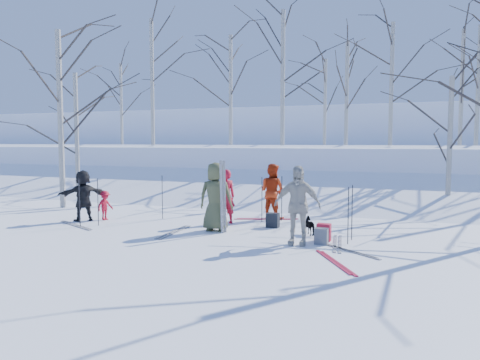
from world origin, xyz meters
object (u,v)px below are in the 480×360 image
at_px(backpack_dark, 273,220).
at_px(skier_cream_east, 297,205).
at_px(skier_red_north, 225,197).
at_px(dog, 311,226).
at_px(skier_redor_behind, 272,191).
at_px(backpack_red, 324,232).
at_px(backpack_grey, 321,236).
at_px(skier_red_seated, 105,205).
at_px(skier_grey_west, 83,196).
at_px(skier_olive_center, 216,197).

bearing_deg(backpack_dark, skier_cream_east, -57.55).
relative_size(skier_red_north, backpack_dark, 3.95).
bearing_deg(dog, skier_redor_behind, -92.18).
height_order(backpack_red, backpack_dark, backpack_red).
distance_m(backpack_grey, backpack_dark, 2.36).
distance_m(skier_red_north, skier_red_seated, 3.74).
bearing_deg(dog, skier_grey_west, -38.31).
xyz_separation_m(skier_redor_behind, backpack_grey, (2.18, -3.05, -0.66)).
xyz_separation_m(skier_olive_center, backpack_red, (2.95, -0.21, -0.71)).
relative_size(skier_olive_center, skier_cream_east, 1.00).
xyz_separation_m(skier_red_seated, dog, (6.33, 0.11, -0.21)).
bearing_deg(backpack_grey, skier_red_north, 151.52).
xyz_separation_m(skier_red_north, backpack_dark, (1.47, -0.09, -0.59)).
bearing_deg(skier_grey_west, backpack_red, 126.42).
height_order(skier_red_north, backpack_dark, skier_red_north).
height_order(dog, backpack_red, dog).
height_order(skier_red_north, backpack_red, skier_red_north).
height_order(skier_olive_center, dog, skier_olive_center).
height_order(skier_olive_center, skier_grey_west, skier_olive_center).
distance_m(skier_cream_east, backpack_dark, 2.31).
bearing_deg(skier_cream_east, skier_redor_behind, 112.45).
bearing_deg(backpack_red, skier_red_north, 157.12).
bearing_deg(skier_redor_behind, skier_grey_west, 41.69).
distance_m(skier_red_seated, skier_grey_west, 0.70).
height_order(skier_olive_center, skier_red_seated, skier_olive_center).
relative_size(skier_cream_east, backpack_red, 4.37).
xyz_separation_m(skier_red_north, skier_grey_west, (-4.15, -1.16, -0.02)).
relative_size(skier_red_seated, backpack_red, 2.11).
bearing_deg(skier_red_seated, skier_redor_behind, -54.72).
bearing_deg(backpack_dark, skier_red_seated, -172.11).
relative_size(skier_olive_center, skier_redor_behind, 1.08).
distance_m(skier_cream_east, dog, 1.43).
bearing_deg(backpack_red, skier_red_seated, 175.52).
xyz_separation_m(skier_redor_behind, backpack_dark, (0.48, -1.42, -0.65)).
bearing_deg(skier_redor_behind, skier_olive_center, 88.07).
bearing_deg(skier_red_seated, backpack_grey, -87.08).
height_order(dog, backpack_dark, dog).
height_order(skier_red_seated, backpack_grey, skier_red_seated).
bearing_deg(skier_red_seated, skier_grey_west, 136.06).
bearing_deg(skier_red_north, backpack_grey, 113.34).
xyz_separation_m(dog, backpack_dark, (-1.21, 0.60, -0.03)).
xyz_separation_m(skier_cream_east, dog, (0.03, 1.26, -0.69)).
bearing_deg(backpack_dark, skier_olive_center, -140.89).
bearing_deg(skier_grey_west, skier_olive_center, 128.28).
distance_m(skier_cream_east, backpack_red, 1.06).
bearing_deg(skier_red_north, backpack_dark, 138.28).
height_order(skier_red_north, dog, skier_red_north).
distance_m(skier_red_seated, backpack_red, 6.82).
xyz_separation_m(skier_olive_center, skier_red_seated, (-3.84, 0.32, -0.48)).
xyz_separation_m(skier_grey_west, dog, (6.84, 0.47, -0.53)).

